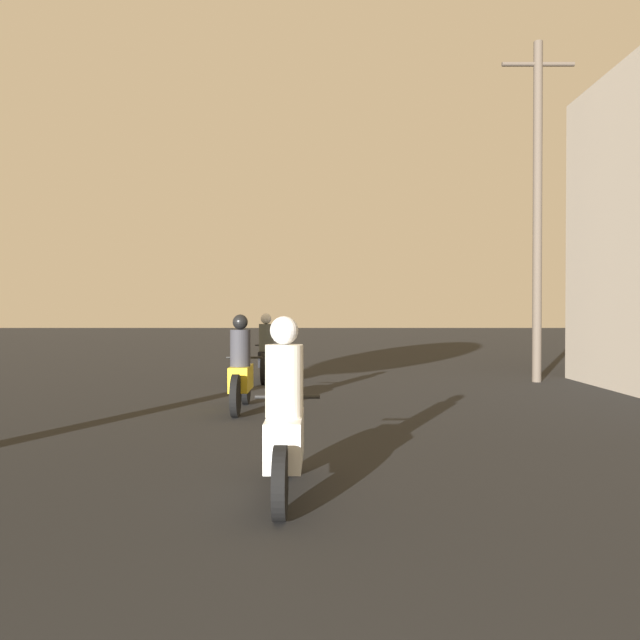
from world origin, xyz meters
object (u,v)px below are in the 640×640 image
(motorcycle_white, at_px, (286,424))
(utility_pole_far, at_px, (539,205))
(motorcycle_black, at_px, (267,354))
(motorcycle_yellow, at_px, (242,372))

(motorcycle_white, height_order, utility_pole_far, utility_pole_far)
(motorcycle_black, height_order, utility_pole_far, utility_pole_far)
(motorcycle_yellow, xyz_separation_m, motorcycle_black, (0.05, 4.16, 0.00))
(utility_pole_far, bearing_deg, motorcycle_white, -120.90)
(motorcycle_black, bearing_deg, motorcycle_yellow, -91.93)
(motorcycle_yellow, xyz_separation_m, utility_pole_far, (6.09, 4.00, 3.33))
(motorcycle_white, distance_m, motorcycle_yellow, 4.68)
(motorcycle_white, xyz_separation_m, motorcycle_black, (-0.91, 8.74, 0.00))
(motorcycle_white, xyz_separation_m, utility_pole_far, (5.14, 8.58, 3.33))
(motorcycle_yellow, bearing_deg, motorcycle_black, 86.24)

